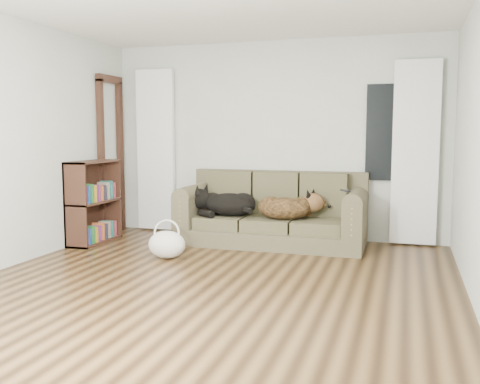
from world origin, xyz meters
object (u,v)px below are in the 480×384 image
(sofa, at_px, (271,209))
(dog_shepherd, at_px, (287,207))
(bookshelf, at_px, (94,204))
(dog_black_lab, at_px, (226,205))
(tote_bag, at_px, (167,244))

(sofa, relative_size, dog_shepherd, 3.45)
(dog_shepherd, xyz_separation_m, bookshelf, (-2.42, -0.45, 0.01))
(bookshelf, bearing_deg, dog_shepherd, 8.16)
(dog_black_lab, bearing_deg, dog_shepherd, 6.72)
(dog_shepherd, distance_m, tote_bag, 1.56)
(dog_shepherd, relative_size, bookshelf, 0.64)
(sofa, distance_m, bookshelf, 2.26)
(sofa, bearing_deg, dog_shepherd, -24.50)
(bookshelf, bearing_deg, dog_black_lab, 14.42)
(sofa, height_order, dog_shepherd, sofa)
(dog_black_lab, height_order, bookshelf, bookshelf)
(tote_bag, distance_m, bookshelf, 1.41)
(dog_black_lab, height_order, dog_shepherd, dog_shepherd)
(dog_black_lab, xyz_separation_m, bookshelf, (-1.62, -0.49, 0.02))
(tote_bag, bearing_deg, dog_black_lab, 70.85)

